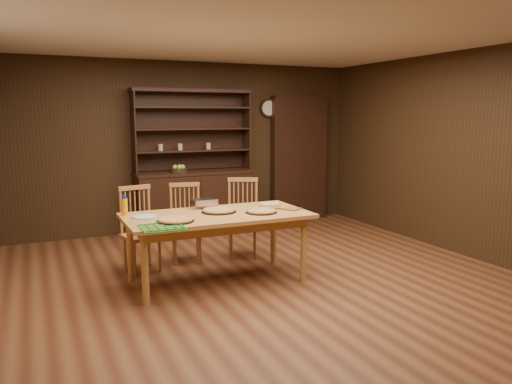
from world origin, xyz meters
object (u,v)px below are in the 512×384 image
dining_table (217,221)px  chair_left (139,226)px  china_hutch (195,193)px  chair_right (243,215)px  chair_center (186,220)px  juice_bottle (125,206)px

dining_table → chair_left: 1.05m
china_hutch → dining_table: (-0.50, -2.37, 0.08)m
chair_right → chair_center: bearing=-161.3°
chair_left → chair_center: chair_left is taller
china_hutch → juice_bottle: size_ratio=10.40×
china_hutch → chair_left: size_ratio=2.21×
chair_center → juice_bottle: bearing=-131.8°
china_hutch → chair_right: china_hutch is taller
chair_left → chair_center: bearing=2.0°
chair_left → juice_bottle: (-0.23, -0.47, 0.33)m
chair_right → juice_bottle: bearing=-136.4°
dining_table → chair_left: size_ratio=1.98×
chair_right → chair_left: bearing=-152.3°
dining_table → chair_right: 1.08m
chair_center → chair_left: bearing=-154.5°
china_hutch → dining_table: size_ratio=1.12×
chair_left → juice_bottle: size_ratio=4.70×
dining_table → chair_center: chair_center is taller
chair_left → chair_center: 0.62m
china_hutch → chair_right: (0.16, -1.52, -0.07)m
chair_center → chair_right: 0.74m
china_hutch → chair_center: 1.56m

